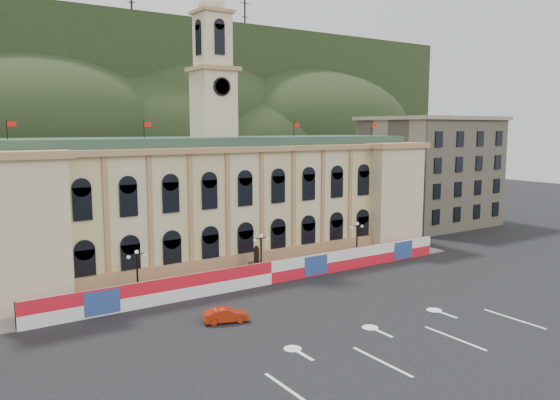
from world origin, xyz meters
TOP-DOWN VIEW (x-y plane):
  - ground at (0.00, 0.00)m, footprint 260.00×260.00m
  - lane_markings at (0.00, -5.00)m, footprint 26.00×10.00m
  - hill_ridge at (0.03, 121.99)m, footprint 230.00×80.00m
  - city_hall at (0.00, 27.63)m, footprint 56.20×17.60m
  - side_building_right at (43.00, 30.93)m, footprint 21.00×17.00m
  - hoarding_fence at (0.06, 15.07)m, footprint 50.00×0.44m
  - pavement at (0.00, 17.75)m, footprint 56.00×5.50m
  - statue at (0.00, 18.00)m, footprint 1.40×1.40m
  - lamp_left at (-14.00, 17.00)m, footprint 1.96×0.44m
  - lamp_center at (0.00, 17.00)m, footprint 1.96×0.44m
  - lamp_right at (14.00, 17.00)m, footprint 1.96×0.44m
  - red_sedan at (-9.53, 7.37)m, footprint 3.61×4.71m

SIDE VIEW (x-z plane):
  - ground at x=0.00m, z-range 0.00..0.00m
  - lane_markings at x=0.00m, z-range -0.01..0.01m
  - pavement at x=0.00m, z-range 0.00..0.16m
  - red_sedan at x=-9.53m, z-range 0.00..1.30m
  - statue at x=0.00m, z-range -0.67..3.05m
  - hoarding_fence at x=0.06m, z-range 0.00..2.50m
  - lamp_left at x=-14.00m, z-range 0.50..5.65m
  - lamp_center at x=0.00m, z-range 0.50..5.65m
  - lamp_right at x=14.00m, z-range 0.50..5.65m
  - city_hall at x=0.00m, z-range -10.70..26.40m
  - side_building_right at x=43.00m, z-range 0.03..18.63m
  - hill_ridge at x=0.03m, z-range -12.52..51.48m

